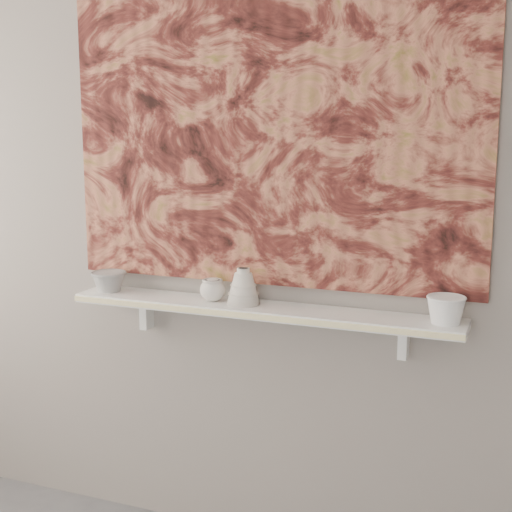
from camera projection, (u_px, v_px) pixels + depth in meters
The scene contains 11 objects.
wall_back at pixel (270, 183), 2.49m from camera, with size 3.60×3.60×0.00m, color gray.
shelf at pixel (260, 310), 2.47m from camera, with size 1.40×0.18×0.03m, color white.
shelf_stripe at pixel (250, 316), 2.39m from camera, with size 1.40×0.01×0.02m, color #F4E7A2.
bracket_left at pixel (147, 313), 2.72m from camera, with size 0.03×0.06×0.12m, color white.
bracket_right at pixel (404, 341), 2.37m from camera, with size 0.03×0.06×0.12m, color white.
painting at pixel (268, 127), 2.44m from camera, with size 1.50×0.03×1.10m, color maroon.
house_motif at pixel (396, 223), 2.32m from camera, with size 0.09×0.00×0.08m, color black.
bowl_grey at pixel (109, 281), 2.69m from camera, with size 0.14×0.14×0.08m, color gray, non-canonical shape.
cup_cream at pixel (213, 290), 2.53m from camera, with size 0.09×0.09×0.08m, color silver, non-canonical shape.
bell_vessel at pixel (243, 286), 2.48m from camera, with size 0.12×0.12×0.13m, color silver, non-canonical shape.
bowl_white at pixel (446, 310), 2.24m from camera, with size 0.12×0.12×0.09m, color silver, non-canonical shape.
Camera 1 is at (0.87, -0.74, 1.53)m, focal length 50.00 mm.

